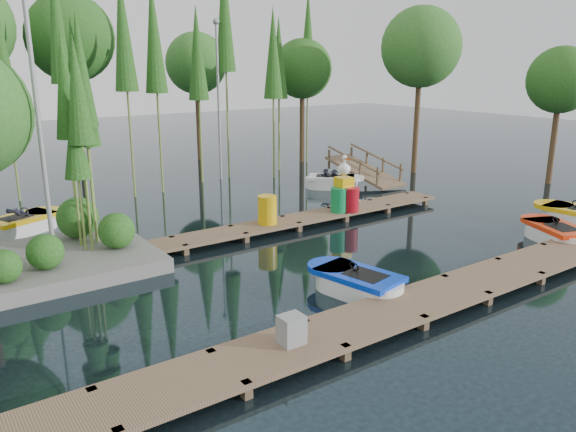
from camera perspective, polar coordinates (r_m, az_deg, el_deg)
ground_plane at (r=15.79m, az=-0.44°, el=-4.53°), size 90.00×90.00×0.00m
near_dock at (r=12.54m, az=11.51°, el=-9.17°), size 18.00×1.50×0.50m
far_dock at (r=18.22m, az=-2.33°, el=-1.03°), size 15.00×1.20×0.50m
island at (r=15.80m, az=-27.12°, el=5.72°), size 6.20×4.20×6.75m
tree_screen at (r=23.70m, az=-20.28°, el=16.28°), size 34.42×18.53×10.31m
lamp_island at (r=15.04m, az=-24.13°, el=9.82°), size 0.30×0.30×7.25m
lamp_rear at (r=26.36m, az=-7.11°, el=12.85°), size 0.30×0.30×7.25m
ramp at (r=26.02m, az=7.75°, el=4.65°), size 1.50×3.94×1.49m
boat_blue at (r=13.62m, az=6.98°, el=-6.84°), size 1.66×2.78×0.87m
boat_red at (r=19.17m, az=25.52°, el=-1.66°), size 2.06×2.83×0.87m
boat_yellow_far at (r=20.22m, az=-25.29°, el=-0.73°), size 2.88×2.15×1.31m
boat_white_far at (r=24.81m, az=4.54°, el=3.47°), size 2.68×2.59×1.22m
utility_cabinet at (r=10.62m, az=0.36°, el=-11.48°), size 0.46×0.39×0.56m
yellow_barrel at (r=18.12m, az=-2.11°, el=0.64°), size 0.62×0.62×0.93m
drum_cluster at (r=19.83m, az=5.82°, el=2.20°), size 1.14×1.05×1.97m
seagull_post at (r=20.19m, az=6.37°, el=2.42°), size 0.54×0.29×0.86m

